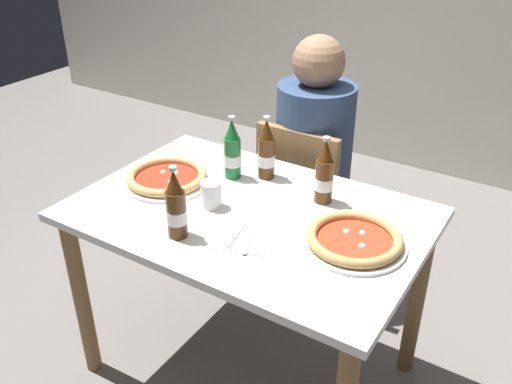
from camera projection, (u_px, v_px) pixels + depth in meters
The scene contains 12 objects.
ground_plane at pixel (250, 366), 2.26m from camera, with size 8.00×8.00×0.00m, color slate.
dining_table_main at pixel (248, 238), 1.95m from camera, with size 1.20×0.80×0.75m.
chair_behind_table at pixel (306, 197), 2.51m from camera, with size 0.40×0.40×0.85m.
diner_seated at pixel (312, 173), 2.50m from camera, with size 0.34×0.34×1.21m.
pizza_margherita_near at pixel (355, 240), 1.70m from camera, with size 0.33×0.33×0.04m.
pizza_marinara_far at pixel (167, 178), 2.06m from camera, with size 0.33×0.33×0.04m.
beer_bottle_left at pixel (266, 152), 2.07m from camera, with size 0.07×0.07×0.25m.
beer_bottle_center at pixel (232, 152), 2.07m from camera, with size 0.07×0.07×0.25m.
beer_bottle_right at pixel (324, 175), 1.90m from camera, with size 0.07×0.07×0.25m.
beer_bottle_extra at pixel (176, 207), 1.71m from camera, with size 0.07×0.07×0.25m.
napkin_with_cutlery at pixel (242, 236), 1.75m from camera, with size 0.23×0.23×0.01m.
paper_cup at pixel (211, 195), 1.90m from camera, with size 0.07×0.07×0.10m, color white.
Camera 1 is at (0.89, -1.36, 1.73)m, focal length 38.56 mm.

